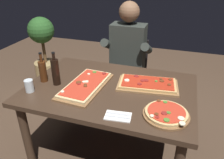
# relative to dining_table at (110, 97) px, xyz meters

# --- Properties ---
(ground_plane) EXTENTS (6.40, 6.40, 0.00)m
(ground_plane) POSITION_rel_dining_table_xyz_m (0.00, 0.00, -0.64)
(ground_plane) COLOR #4C3828
(dining_table) EXTENTS (1.40, 0.96, 0.74)m
(dining_table) POSITION_rel_dining_table_xyz_m (0.00, 0.00, 0.00)
(dining_table) COLOR #3D2B1E
(dining_table) RESTS_ON ground_plane
(pizza_rectangular_front) EXTENTS (0.54, 0.34, 0.05)m
(pizza_rectangular_front) POSITION_rel_dining_table_xyz_m (0.30, 0.12, 0.12)
(pizza_rectangular_front) COLOR olive
(pizza_rectangular_front) RESTS_ON dining_table
(pizza_rectangular_left) EXTENTS (0.32, 0.59, 0.05)m
(pizza_rectangular_left) POSITION_rel_dining_table_xyz_m (-0.20, -0.06, 0.12)
(pizza_rectangular_left) COLOR brown
(pizza_rectangular_left) RESTS_ON dining_table
(pizza_round_far) EXTENTS (0.32, 0.32, 0.05)m
(pizza_round_far) POSITION_rel_dining_table_xyz_m (0.49, -0.26, 0.12)
(pizza_round_far) COLOR brown
(pizza_round_far) RESTS_ON dining_table
(wine_bottle_dark) EXTENTS (0.07, 0.07, 0.27)m
(wine_bottle_dark) POSITION_rel_dining_table_xyz_m (-0.60, -0.07, 0.20)
(wine_bottle_dark) COLOR #47230F
(wine_bottle_dark) RESTS_ON dining_table
(oil_bottle_amber) EXTENTS (0.07, 0.07, 0.29)m
(oil_bottle_amber) POSITION_rel_dining_table_xyz_m (-0.46, -0.09, 0.21)
(oil_bottle_amber) COLOR black
(oil_bottle_amber) RESTS_ON dining_table
(tumbler_near_camera) EXTENTS (0.07, 0.07, 0.10)m
(tumbler_near_camera) POSITION_rel_dining_table_xyz_m (-0.60, -0.27, 0.15)
(tumbler_near_camera) COLOR silver
(tumbler_near_camera) RESTS_ON dining_table
(napkin_cutlery_set) EXTENTS (0.19, 0.13, 0.01)m
(napkin_cutlery_set) POSITION_rel_dining_table_xyz_m (0.18, -0.37, 0.10)
(napkin_cutlery_set) COLOR white
(napkin_cutlery_set) RESTS_ON dining_table
(diner_chair) EXTENTS (0.44, 0.44, 0.87)m
(diner_chair) POSITION_rel_dining_table_xyz_m (-0.05, 0.86, -0.16)
(diner_chair) COLOR black
(diner_chair) RESTS_ON ground_plane
(seated_diner) EXTENTS (0.53, 0.41, 1.33)m
(seated_diner) POSITION_rel_dining_table_xyz_m (-0.05, 0.74, 0.10)
(seated_diner) COLOR #23232D
(seated_diner) RESTS_ON ground_plane
(potted_plant_corner) EXTENTS (0.36, 0.36, 1.03)m
(potted_plant_corner) POSITION_rel_dining_table_xyz_m (-1.35, 1.03, -0.11)
(potted_plant_corner) COLOR tan
(potted_plant_corner) RESTS_ON ground_plane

